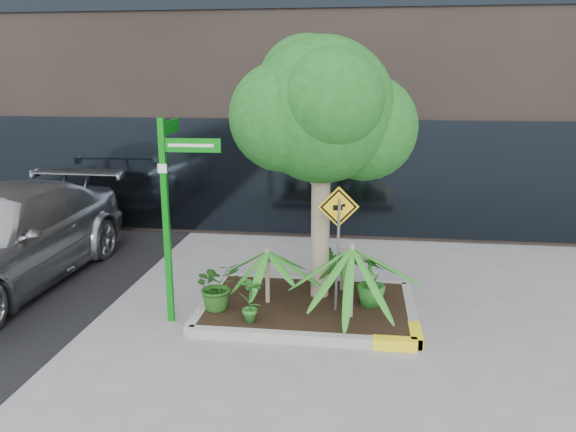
# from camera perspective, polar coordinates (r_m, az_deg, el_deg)

# --- Properties ---
(ground) EXTENTS (80.00, 80.00, 0.00)m
(ground) POSITION_cam_1_polar(r_m,az_deg,el_deg) (8.75, 0.48, -10.38)
(ground) COLOR gray
(ground) RESTS_ON ground
(planter) EXTENTS (3.35, 2.36, 0.15)m
(planter) POSITION_cam_1_polar(r_m,az_deg,el_deg) (8.94, 2.19, -9.14)
(planter) COLOR #9E9E99
(planter) RESTS_ON ground
(tree) EXTENTS (2.84, 2.52, 4.26)m
(tree) POSITION_cam_1_polar(r_m,az_deg,el_deg) (8.61, 3.47, 10.66)
(tree) COLOR tan
(tree) RESTS_ON ground
(palm_front) EXTENTS (1.28, 1.28, 1.42)m
(palm_front) POSITION_cam_1_polar(r_m,az_deg,el_deg) (8.14, 6.54, -3.24)
(palm_front) COLOR tan
(palm_front) RESTS_ON ground
(palm_left) EXTENTS (1.01, 1.01, 1.12)m
(palm_left) POSITION_cam_1_polar(r_m,az_deg,el_deg) (8.68, -2.13, -3.60)
(palm_left) COLOR tan
(palm_left) RESTS_ON ground
(palm_back) EXTENTS (0.81, 0.81, 0.90)m
(palm_back) POSITION_cam_1_polar(r_m,az_deg,el_deg) (9.26, 5.59, -3.60)
(palm_back) COLOR tan
(palm_back) RESTS_ON ground
(shrub_a) EXTENTS (0.96, 0.96, 0.76)m
(shrub_a) POSITION_cam_1_polar(r_m,az_deg,el_deg) (8.65, -7.24, -6.98)
(shrub_a) COLOR #215618
(shrub_a) RESTS_ON planter
(shrub_b) EXTENTS (0.63, 0.63, 0.80)m
(shrub_b) POSITION_cam_1_polar(r_m,az_deg,el_deg) (8.80, 8.46, -6.52)
(shrub_b) COLOR #267122
(shrub_b) RESTS_ON planter
(shrub_c) EXTENTS (0.40, 0.40, 0.71)m
(shrub_c) POSITION_cam_1_polar(r_m,az_deg,el_deg) (8.16, -3.83, -8.42)
(shrub_c) COLOR #256D21
(shrub_c) RESTS_ON planter
(shrub_d) EXTENTS (0.46, 0.46, 0.76)m
(shrub_d) POSITION_cam_1_polar(r_m,az_deg,el_deg) (9.54, 4.36, -4.90)
(shrub_d) COLOR #245D1B
(shrub_d) RESTS_ON planter
(street_sign_post) EXTENTS (0.91, 0.89, 3.06)m
(street_sign_post) POSITION_cam_1_polar(r_m,az_deg,el_deg) (8.32, -11.87, 1.75)
(street_sign_post) COLOR #0B8012
(street_sign_post) RESTS_ON ground
(cattle_sign) EXTENTS (0.59, 0.25, 1.94)m
(cattle_sign) POSITION_cam_1_polar(r_m,az_deg,el_deg) (8.16, 5.11, -1.32)
(cattle_sign) COLOR slate
(cattle_sign) RESTS_ON ground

